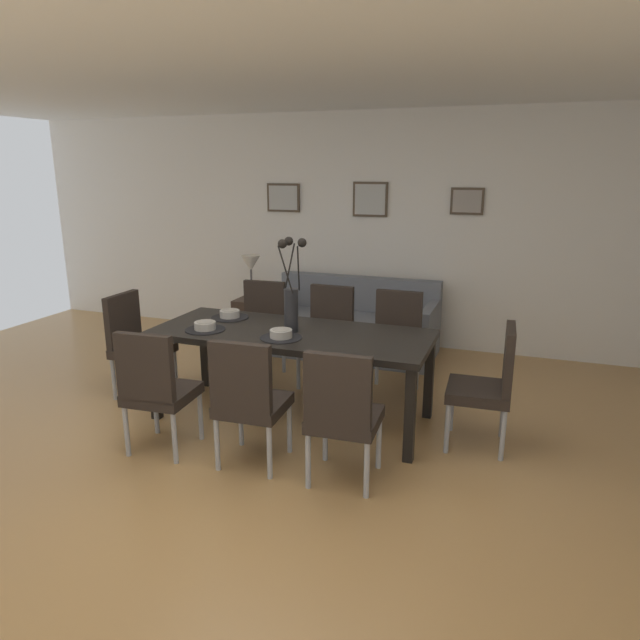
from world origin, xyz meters
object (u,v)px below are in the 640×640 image
dining_chair_head_east (490,381)px  dining_chair_mid_left (342,411)px  dining_chair_far_left (248,397)px  table_lamp (251,267)px  dining_chair_far_right (328,331)px  dining_chair_mid_right (395,338)px  framed_picture_center (370,199)px  bowl_near_left (205,325)px  dining_table (292,339)px  dining_chair_near_right (261,324)px  sofa (351,328)px  bowl_near_right (230,313)px  side_table (253,321)px  framed_picture_left (283,198)px  framed_picture_right (467,201)px  dining_chair_head_west (135,340)px  centerpiece_vase (291,296)px  bowl_far_left (281,333)px  dining_chair_near_left (156,386)px

dining_chair_head_east → dining_chair_mid_left: bearing=-134.4°
dining_chair_far_left → table_lamp: (-1.27, 2.60, 0.38)m
dining_chair_far_right → dining_chair_mid_right: bearing=-1.1°
table_lamp → framed_picture_center: framed_picture_center is taller
dining_chair_far_right → bowl_near_left: 1.28m
dining_table → dining_chair_near_right: dining_chair_near_right is taller
sofa → dining_chair_mid_right: bearing=-54.1°
dining_chair_far_left → dining_chair_mid_right: (0.62, 1.68, 0.00)m
dining_chair_near_right → bowl_near_right: bearing=-88.3°
dining_chair_mid_left → framed_picture_center: 3.41m
dining_chair_mid_left → dining_chair_mid_right: (-0.04, 1.68, 0.00)m
bowl_near_right → sofa: bearing=69.5°
dining_chair_far_right → bowl_near_left: size_ratio=5.41×
dining_chair_mid_left → side_table: dining_chair_mid_left is taller
dining_chair_head_east → framed_picture_left: bearing=138.6°
bowl_near_left → framed_picture_center: 2.73m
framed_picture_center → framed_picture_left: bearing=180.0°
framed_picture_right → dining_chair_near_right: bearing=-139.9°
dining_chair_mid_left → framed_picture_right: size_ratio=2.67×
dining_chair_head_west → bowl_near_left: (0.85, -0.20, 0.27)m
centerpiece_vase → sofa: (-0.05, 1.82, -0.74)m
dining_chair_near_right → table_lamp: size_ratio=1.80×
bowl_far_left → dining_chair_mid_left: bearing=-42.3°
bowl_far_left → framed_picture_left: size_ratio=0.42×
dining_chair_near_right → dining_chair_mid_left: size_ratio=1.00×
dining_chair_mid_left → bowl_far_left: dining_chair_mid_left is taller
dining_chair_far_right → dining_chair_head_east: 1.74m
dining_chair_head_west → bowl_near_right: dining_chair_head_west is taller
dining_chair_head_east → sofa: (-1.58, 1.80, -0.23)m
dining_table → side_table: 2.20m
dining_chair_near_right → dining_chair_mid_left: 2.16m
table_lamp → framed_picture_right: (2.30, 0.53, 0.75)m
bowl_near_right → bowl_far_left: 0.77m
dining_chair_mid_right → bowl_near_right: (-1.31, -0.65, 0.27)m
dining_chair_near_left → table_lamp: size_ratio=1.80×
dining_table → bowl_far_left: bearing=-90.0°
dining_chair_near_left → dining_chair_mid_left: same height
dining_chair_near_right → bowl_far_left: 1.28m
dining_chair_near_right → bowl_far_left: dining_chair_near_right is taller
table_lamp → framed_picture_left: 0.94m
dining_chair_mid_right → side_table: size_ratio=1.77×
bowl_far_left → side_table: bearing=122.1°
dining_table → dining_chair_head_east: dining_chair_head_east is taller
dining_chair_near_right → table_lamp: (-0.56, 0.93, 0.38)m
dining_table → dining_chair_mid_left: 1.09m
dining_chair_far_right → dining_chair_head_east: (1.52, -0.84, 0.00)m
dining_chair_near_left → framed_picture_right: framed_picture_right is taller
table_lamp → dining_chair_far_left: bearing=-63.9°
dining_chair_head_east → bowl_far_left: (-1.53, -0.23, 0.27)m
dining_chair_mid_left → centerpiece_vase: (-0.69, 0.83, 0.51)m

